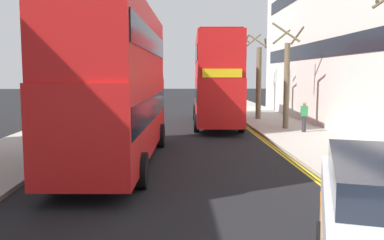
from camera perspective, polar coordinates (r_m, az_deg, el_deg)
sidewalk_right at (r=19.35m, az=17.49°, el=-3.38°), size 4.00×80.00×0.14m
sidewalk_left at (r=19.36m, az=-21.83°, el=-3.54°), size 4.00×80.00×0.14m
kerb_line_outer at (r=16.86m, az=13.01°, el=-4.88°), size 0.10×56.00×0.01m
kerb_line_inner at (r=16.82m, az=12.49°, el=-4.90°), size 0.10×56.00×0.01m
double_decker_bus_away at (r=15.08m, az=-10.20°, el=5.44°), size 3.13×10.90×5.64m
double_decker_bus_oncoming at (r=26.23m, az=3.28°, el=5.88°), size 3.07×10.88×5.64m
pedestrian_far at (r=22.95m, az=15.23°, el=0.49°), size 0.34×0.22×1.62m
street_tree_mid at (r=34.19m, az=6.77°, el=6.14°), size 1.14×1.24×6.39m
street_tree_far at (r=24.27m, az=12.95°, el=5.42°), size 1.87×1.88×5.96m
street_tree_distant at (r=29.06m, az=9.17°, el=5.52°), size 1.61×1.88×5.97m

